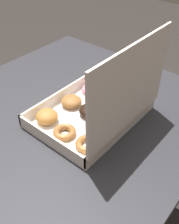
# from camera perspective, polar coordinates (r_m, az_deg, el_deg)

# --- Properties ---
(ground_plane) EXTENTS (8.00, 8.00, 0.00)m
(ground_plane) POSITION_cam_1_polar(r_m,az_deg,el_deg) (1.55, -4.22, -22.89)
(ground_plane) COLOR #2D2826
(dining_table) EXTENTS (1.09, 0.96, 0.76)m
(dining_table) POSITION_cam_1_polar(r_m,az_deg,el_deg) (1.02, -5.92, -5.15)
(dining_table) COLOR #2D2D33
(dining_table) RESTS_ON ground_plane
(donut_box) EXTENTS (0.39, 0.31, 0.33)m
(donut_box) POSITION_cam_1_polar(r_m,az_deg,el_deg) (0.89, 1.62, 0.97)
(donut_box) COLOR white
(donut_box) RESTS_ON dining_table
(coffee_mug) EXTENTS (0.08, 0.08, 0.09)m
(coffee_mug) POSITION_cam_1_polar(r_m,az_deg,el_deg) (1.12, 10.47, 8.21)
(coffee_mug) COLOR #232328
(coffee_mug) RESTS_ON dining_table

